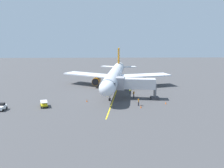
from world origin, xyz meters
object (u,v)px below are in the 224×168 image
Objects in this scene: jet_bridge at (132,84)px; tug_near_nose at (1,107)px; safety_cone_nose_left at (87,101)px; safety_cone_nose_right at (166,103)px; belt_loader_portside at (146,80)px; safety_cone_wing_port at (141,107)px; airplane at (115,75)px; ground_crew_marshaller at (139,102)px; ground_crew_loader at (130,91)px; baggage_cart_starboard_side at (44,104)px; ground_crew_wing_walker at (134,94)px.

jet_bridge reaches higher than tug_near_nose.
safety_cone_nose_right is at bearing 173.05° from safety_cone_nose_left.
safety_cone_wing_port is (6.29, 29.11, -0.44)m from belt_loader_portside.
airplane is 8.68× the size of belt_loader_portside.
ground_crew_loader is (0.71, -10.71, 0.00)m from ground_crew_marshaller.
ground_crew_loader is 12.35m from safety_cone_wing_port.
airplane is 3.50× the size of jet_bridge.
ground_crew_loader is 0.59× the size of baggage_cart_starboard_side.
jet_bridge is 23.02m from belt_loader_portside.
baggage_cart_starboard_side is 5.30× the size of safety_cone_nose_left.
tug_near_nose reaches higher than safety_cone_nose_left.
safety_cone_wing_port is at bearing 93.33° from ground_crew_wing_walker.
jet_bridge is 9.38m from safety_cone_nose_right.
tug_near_nose is 4.30× the size of safety_cone_wing_port.
safety_cone_wing_port is at bearing 23.49° from safety_cone_nose_right.
safety_cone_wing_port is at bearing -178.29° from tug_near_nose.
ground_crew_loader is 18.33m from belt_loader_portside.
jet_bridge is at bearing -166.81° from safety_cone_nose_left.
tug_near_nose is 0.81× the size of baggage_cart_starboard_side.
ground_crew_wing_walker is 3.64m from ground_crew_loader.
ground_crew_loader is at bearing -85.28° from safety_cone_wing_port.
jet_bridge is 8.35m from safety_cone_wing_port.
baggage_cart_starboard_side is (27.50, 27.91, -0.06)m from belt_loader_portside.
baggage_cart_starboard_side is (20.13, 6.32, -3.11)m from jet_bridge.
ground_crew_loader is at bearing -81.95° from ground_crew_wing_walker.
airplane is 23.58× the size of ground_crew_marshaller.
safety_cone_nose_left is at bearing -15.70° from ground_crew_marshaller.
belt_loader_portside is (-11.24, -9.71, -3.29)m from airplane.
baggage_cart_starboard_side is 27.42m from safety_cone_nose_right.
ground_crew_wing_walker is at bearing -161.74° from tug_near_nose.
ground_crew_marshaller and ground_crew_wing_walker have the same top height.
airplane is 23.58× the size of ground_crew_loader.
ground_crew_wing_walker is at bearing -88.39° from ground_crew_marshaller.
safety_cone_nose_right is (0.12, 26.43, -0.44)m from belt_loader_portside.
safety_cone_wing_port is at bearing 100.91° from ground_crew_marshaller.
safety_cone_nose_left is (7.21, 14.48, -3.73)m from airplane.
jet_bridge is at bearing -163.55° from tug_near_nose.
jet_bridge is at bearing 64.05° from ground_crew_wing_walker.
safety_cone_nose_right is at bearing 146.31° from jet_bridge.
belt_loader_portside reaches higher than ground_crew_wing_walker.
ground_crew_loader is at bearing -155.18° from tug_near_nose.
jet_bridge is 20.94× the size of safety_cone_wing_port.
ground_crew_loader is at bearing 66.52° from belt_loader_portside.
belt_loader_portside is at bearing -108.40° from ground_crew_wing_walker.
ground_crew_marshaller is 0.72× the size of tug_near_nose.
belt_loader_portside reaches higher than safety_cone_nose_left.
ground_crew_wing_walker is 1.00× the size of ground_crew_loader.
tug_near_nose is 35.85m from safety_cone_nose_right.
ground_crew_loader is at bearing -151.21° from baggage_cart_starboard_side.
safety_cone_nose_left is (11.14, 7.38, -0.61)m from ground_crew_loader.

